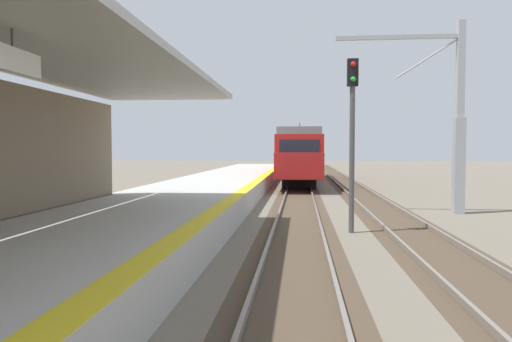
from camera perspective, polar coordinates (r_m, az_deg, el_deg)
name	(u,v)px	position (r m, az deg, el deg)	size (l,w,h in m)	color
station_platform	(143,221)	(14.13, -13.30, -5.87)	(5.00, 80.00, 0.91)	#B7B5AD
track_pair_nearest_platform	(298,217)	(17.41, 5.03, -5.56)	(2.34, 120.00, 0.16)	#4C3D2D
track_pair_middle	(394,219)	(17.72, 16.14, -5.50)	(2.34, 120.00, 0.16)	#4C3D2D
approaching_train	(300,154)	(36.59, 5.23, 2.04)	(2.93, 19.60, 4.76)	maroon
rail_signal_post	(352,127)	(14.59, 11.42, 5.22)	(0.32, 0.34, 5.20)	#4C4C4C
catenary_pylon_far_side	(452,122)	(20.18, 22.33, 5.49)	(5.00, 0.40, 7.50)	#9EA3A8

